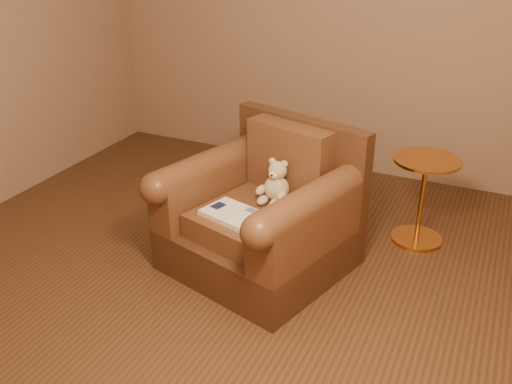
% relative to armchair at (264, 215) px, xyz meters
% --- Properties ---
extents(floor, '(4.00, 4.00, 0.00)m').
position_rel_armchair_xyz_m(floor, '(-0.17, -0.30, -0.34)').
color(floor, '#4D2F1A').
rests_on(floor, ground).
extents(armchair, '(1.18, 1.15, 0.87)m').
position_rel_armchair_xyz_m(armchair, '(0.00, 0.00, 0.00)').
color(armchair, '#412515').
rests_on(armchair, floor).
extents(teddy_bear, '(0.20, 0.22, 0.27)m').
position_rel_armchair_xyz_m(teddy_bear, '(0.05, 0.07, 0.18)').
color(teddy_bear, tan).
rests_on(teddy_bear, armchair).
extents(guidebook, '(0.45, 0.34, 0.03)m').
position_rel_armchair_xyz_m(guidebook, '(-0.07, -0.23, 0.09)').
color(guidebook, beige).
rests_on(guidebook, armchair).
extents(side_table, '(0.43, 0.43, 0.60)m').
position_rel_armchair_xyz_m(side_table, '(0.83, 0.69, -0.02)').
color(side_table, gold).
rests_on(side_table, floor).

